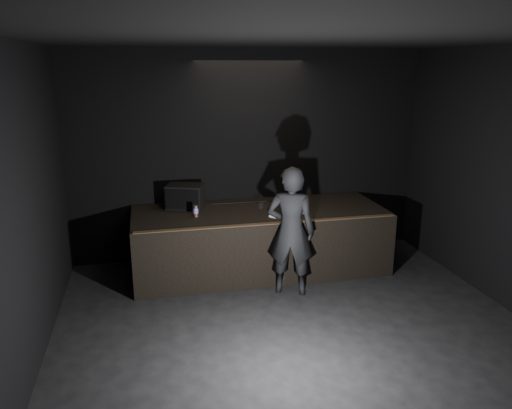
{
  "coord_description": "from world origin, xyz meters",
  "views": [
    {
      "loc": [
        -1.72,
        -4.69,
        3.25
      ],
      "look_at": [
        -0.15,
        2.3,
        1.22
      ],
      "focal_mm": 35.0,
      "sensor_mm": 36.0,
      "label": 1
    }
  ],
  "objects_px": {
    "stage_monitor": "(185,196)",
    "person": "(291,231)",
    "laptop": "(293,208)",
    "stage_riser": "(260,240)",
    "beer_can": "(196,211)"
  },
  "relations": [
    {
      "from": "person",
      "to": "stage_riser",
      "type": "bearing_deg",
      "value": -54.38
    },
    {
      "from": "stage_monitor",
      "to": "person",
      "type": "height_order",
      "value": "person"
    },
    {
      "from": "laptop",
      "to": "beer_can",
      "type": "distance_m",
      "value": 1.52
    },
    {
      "from": "laptop",
      "to": "person",
      "type": "height_order",
      "value": "person"
    },
    {
      "from": "stage_monitor",
      "to": "laptop",
      "type": "distance_m",
      "value": 1.75
    },
    {
      "from": "stage_riser",
      "to": "beer_can",
      "type": "relative_size",
      "value": 22.4
    },
    {
      "from": "laptop",
      "to": "person",
      "type": "xyz_separation_m",
      "value": [
        -0.25,
        -0.73,
        -0.12
      ]
    },
    {
      "from": "stage_riser",
      "to": "beer_can",
      "type": "distance_m",
      "value": 1.19
    },
    {
      "from": "stage_riser",
      "to": "person",
      "type": "distance_m",
      "value": 1.08
    },
    {
      "from": "person",
      "to": "laptop",
      "type": "bearing_deg",
      "value": -87.57
    },
    {
      "from": "laptop",
      "to": "stage_riser",
      "type": "bearing_deg",
      "value": 136.85
    },
    {
      "from": "person",
      "to": "beer_can",
      "type": "bearing_deg",
      "value": -11.57
    },
    {
      "from": "laptop",
      "to": "person",
      "type": "bearing_deg",
      "value": -127.67
    },
    {
      "from": "stage_riser",
      "to": "stage_monitor",
      "type": "xyz_separation_m",
      "value": [
        -1.14,
        0.41,
        0.69
      ]
    },
    {
      "from": "laptop",
      "to": "person",
      "type": "distance_m",
      "value": 0.78
    }
  ]
}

